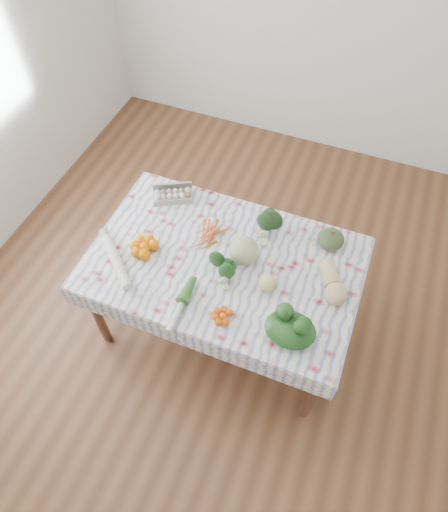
# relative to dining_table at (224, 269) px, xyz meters

# --- Properties ---
(ground) EXTENTS (4.50, 4.50, 0.00)m
(ground) POSITION_rel_dining_table_xyz_m (0.00, 0.00, -0.68)
(ground) COLOR brown
(ground) RESTS_ON ground
(dining_table) EXTENTS (1.60, 1.00, 0.75)m
(dining_table) POSITION_rel_dining_table_xyz_m (0.00, 0.00, 0.00)
(dining_table) COLOR brown
(dining_table) RESTS_ON ground
(tablecloth) EXTENTS (1.66, 1.06, 0.01)m
(tablecloth) POSITION_rel_dining_table_xyz_m (0.00, 0.00, 0.08)
(tablecloth) COLOR white
(tablecloth) RESTS_ON dining_table
(egg_carton) EXTENTS (0.29, 0.22, 0.07)m
(egg_carton) POSITION_rel_dining_table_xyz_m (-0.51, 0.35, 0.12)
(egg_carton) COLOR #A7A8A3
(egg_carton) RESTS_ON tablecloth
(carrot_bunch) EXTENTS (0.24, 0.23, 0.04)m
(carrot_bunch) POSITION_rel_dining_table_xyz_m (-0.18, 0.13, 0.10)
(carrot_bunch) COLOR orange
(carrot_bunch) RESTS_ON tablecloth
(kale_bunch) EXTENTS (0.22, 0.21, 0.15)m
(kale_bunch) POSITION_rel_dining_table_xyz_m (0.15, 0.31, 0.16)
(kale_bunch) COLOR #1B3516
(kale_bunch) RESTS_ON tablecloth
(kabocha_squash) EXTENTS (0.18, 0.18, 0.11)m
(kabocha_squash) POSITION_rel_dining_table_xyz_m (0.57, 0.37, 0.14)
(kabocha_squash) COLOR #3C512B
(kabocha_squash) RESTS_ON tablecloth
(cabbage) EXTENTS (0.19, 0.19, 0.18)m
(cabbage) POSITION_rel_dining_table_xyz_m (0.11, 0.06, 0.17)
(cabbage) COLOR #A4B375
(cabbage) RESTS_ON tablecloth
(butternut_squash) EXTENTS (0.24, 0.31, 0.13)m
(butternut_squash) POSITION_rel_dining_table_xyz_m (0.66, 0.05, 0.15)
(butternut_squash) COLOR #D8B979
(butternut_squash) RESTS_ON tablecloth
(orange_cluster) EXTENTS (0.28, 0.28, 0.08)m
(orange_cluster) POSITION_rel_dining_table_xyz_m (-0.49, -0.10, 0.12)
(orange_cluster) COLOR orange
(orange_cluster) RESTS_ON tablecloth
(broccoli) EXTENTS (0.19, 0.19, 0.10)m
(broccoli) POSITION_rel_dining_table_xyz_m (0.03, -0.12, 0.13)
(broccoli) COLOR #1E4719
(broccoli) RESTS_ON tablecloth
(mandarin_cluster) EXTENTS (0.15, 0.15, 0.05)m
(mandarin_cluster) POSITION_rel_dining_table_xyz_m (0.14, -0.37, 0.11)
(mandarin_cluster) COLOR #E2570C
(mandarin_cluster) RESTS_ON tablecloth
(grapefruit) EXTENTS (0.13, 0.13, 0.10)m
(grapefruit) POSITION_rel_dining_table_xyz_m (0.31, -0.08, 0.13)
(grapefruit) COLOR #E5D96E
(grapefruit) RESTS_ON tablecloth
(spinach_bag) EXTENTS (0.29, 0.24, 0.13)m
(spinach_bag) POSITION_rel_dining_table_xyz_m (0.51, -0.33, 0.15)
(spinach_bag) COLOR #163813
(spinach_bag) RESTS_ON tablecloth
(daikon) EXTENTS (0.36, 0.34, 0.06)m
(daikon) POSITION_rel_dining_table_xyz_m (-0.60, -0.26, 0.11)
(daikon) COLOR beige
(daikon) RESTS_ON tablecloth
(leek) EXTENTS (0.05, 0.35, 0.04)m
(leek) POSITION_rel_dining_table_xyz_m (-0.11, -0.39, 0.10)
(leek) COLOR beige
(leek) RESTS_ON tablecloth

